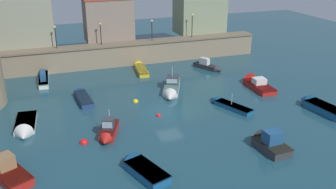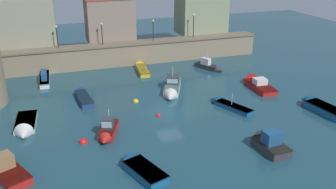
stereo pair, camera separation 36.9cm
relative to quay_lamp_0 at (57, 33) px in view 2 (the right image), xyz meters
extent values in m
plane|color=#1E4756|center=(9.59, -18.32, -5.26)|extent=(103.28, 103.28, 0.00)
cube|color=gray|center=(9.59, 0.00, -3.79)|extent=(39.73, 2.21, 2.94)
cube|color=#73644F|center=(9.59, 0.00, -2.20)|extent=(39.73, 2.51, 0.24)
cube|color=gray|center=(-5.44, 3.02, 1.76)|extent=(10.82, 3.83, 8.16)
cube|color=gray|center=(7.79, 3.25, 0.71)|extent=(6.85, 4.29, 6.05)
cube|color=gray|center=(22.46, 3.56, 1.76)|extent=(7.38, 4.91, 8.15)
cylinder|color=black|center=(0.00, 0.00, -0.69)|extent=(0.12, 0.12, 2.77)
sphere|color=#F9D172|center=(0.00, 0.00, 0.84)|extent=(0.32, 0.32, 0.32)
cylinder|color=black|center=(6.02, 0.00, -0.70)|extent=(0.12, 0.12, 2.75)
sphere|color=#F9D172|center=(6.02, 0.00, 0.82)|extent=(0.32, 0.32, 0.32)
cylinder|color=black|center=(13.42, 0.00, -0.72)|extent=(0.12, 0.12, 2.71)
sphere|color=#F9D172|center=(13.42, 0.00, 0.78)|extent=(0.32, 0.32, 0.32)
cylinder|color=black|center=(19.69, 0.00, -0.48)|extent=(0.12, 0.12, 3.20)
sphere|color=#F9D172|center=(19.69, 0.00, 1.27)|extent=(0.32, 0.32, 0.32)
cube|color=red|center=(-5.76, -25.02, -4.90)|extent=(3.84, 5.29, 0.72)
cube|color=#5F0F09|center=(-5.76, -25.02, -4.58)|extent=(3.91, 5.40, 0.08)
cube|color=olive|center=(-5.83, -24.89, -4.01)|extent=(1.64, 1.62, 1.06)
cube|color=#99B7C6|center=(-6.09, -24.36, -3.95)|extent=(1.03, 0.55, 0.64)
cube|color=#195689|center=(24.82, -23.53, -4.87)|extent=(2.33, 4.67, 0.78)
cone|color=#195689|center=(24.47, -20.73, -4.87)|extent=(1.84, 1.46, 1.70)
cube|color=#0C2948|center=(24.82, -23.53, -4.52)|extent=(2.38, 4.76, 0.08)
cube|color=silver|center=(12.13, -12.03, -4.91)|extent=(3.64, 5.33, 0.69)
cone|color=silver|center=(10.81, -14.94, -4.91)|extent=(2.04, 1.94, 1.60)
cube|color=#4F7166|center=(12.13, -12.03, -4.61)|extent=(3.71, 5.43, 0.08)
cube|color=#333842|center=(12.36, -11.51, -4.13)|extent=(1.92, 1.96, 0.88)
cube|color=#99B7C6|center=(12.05, -12.20, -4.09)|extent=(1.19, 0.58, 0.53)
cylinder|color=#B2B2B7|center=(12.23, -11.80, -3.54)|extent=(0.08, 0.08, 2.06)
cube|color=#333338|center=(19.46, -5.79, -4.96)|extent=(2.72, 3.78, 0.59)
cone|color=#333338|center=(20.53, -7.83, -4.96)|extent=(1.44, 1.41, 1.08)
cube|color=black|center=(19.46, -5.79, -4.71)|extent=(2.77, 3.85, 0.08)
cube|color=silver|center=(19.35, -5.59, -4.22)|extent=(1.23, 1.49, 0.90)
cylinder|color=#B2B2B7|center=(19.44, -5.76, -3.78)|extent=(0.08, 0.08, 1.78)
cube|color=#195689|center=(4.13, -28.43, -4.92)|extent=(2.88, 4.26, 0.68)
cone|color=#195689|center=(3.32, -26.10, -4.92)|extent=(1.88, 1.56, 1.61)
cube|color=#0A2847|center=(4.13, -28.43, -4.62)|extent=(2.94, 4.35, 0.08)
cube|color=white|center=(-2.23, -3.91, -4.95)|extent=(1.38, 5.86, 0.62)
cone|color=white|center=(-2.07, -0.36, -4.95)|extent=(1.12, 1.45, 1.06)
cube|color=slate|center=(-2.23, -3.91, -4.68)|extent=(1.40, 5.98, 0.08)
cube|color=navy|center=(-2.26, -4.62, -4.17)|extent=(0.76, 2.28, 0.93)
cube|color=#99B7C6|center=(-2.21, -3.49, -4.13)|extent=(0.60, 0.09, 0.56)
cube|color=silver|center=(-4.42, -16.19, -5.00)|extent=(2.19, 4.62, 0.51)
cone|color=silver|center=(-4.64, -19.01, -5.00)|extent=(1.85, 1.39, 1.75)
cube|color=#4C715E|center=(-4.42, -16.19, -4.79)|extent=(2.24, 4.71, 0.08)
cube|color=#195689|center=(16.30, -19.59, -5.01)|extent=(2.76, 4.50, 0.50)
cone|color=#195689|center=(15.26, -17.04, -5.01)|extent=(1.51, 1.56, 1.12)
cube|color=#093342|center=(16.30, -19.59, -4.80)|extent=(2.82, 4.59, 0.08)
cylinder|color=#B2B2B7|center=(16.18, -19.30, -4.15)|extent=(0.08, 0.08, 1.22)
cube|color=#333338|center=(15.18, -28.28, -4.90)|extent=(2.03, 3.39, 0.72)
cone|color=#333338|center=(15.06, -26.23, -4.90)|extent=(1.80, 1.02, 1.75)
cube|color=black|center=(15.18, -28.28, -4.57)|extent=(2.07, 3.45, 0.08)
cube|color=navy|center=(15.18, -28.24, -3.99)|extent=(1.49, 1.24, 1.09)
cube|color=#99B7C6|center=(15.15, -27.66, -3.93)|extent=(1.28, 0.14, 0.65)
cube|color=red|center=(2.81, -20.78, -4.88)|extent=(2.39, 3.51, 0.76)
cone|color=red|center=(2.06, -22.68, -4.88)|extent=(1.46, 1.30, 1.21)
cube|color=#4D0D09|center=(2.81, -20.78, -4.54)|extent=(2.43, 3.58, 0.08)
cube|color=#333842|center=(2.70, -21.05, -4.01)|extent=(1.30, 1.26, 0.97)
cube|color=#99B7C6|center=(2.53, -21.49, -3.96)|extent=(0.87, 0.39, 0.58)
cylinder|color=#B2B2B7|center=(2.94, -20.45, -3.72)|extent=(0.08, 0.08, 1.54)
cube|color=navy|center=(1.63, -12.23, -4.94)|extent=(1.62, 4.51, 0.64)
cone|color=navy|center=(1.40, -9.45, -4.94)|extent=(1.30, 1.33, 1.20)
cube|color=black|center=(1.63, -12.23, -4.66)|extent=(1.65, 4.60, 0.08)
cube|color=red|center=(22.19, -15.21, -4.95)|extent=(2.14, 5.02, 0.61)
cone|color=red|center=(22.35, -12.11, -4.95)|extent=(1.86, 1.47, 1.79)
cube|color=maroon|center=(22.19, -15.21, -4.69)|extent=(2.18, 5.12, 0.08)
cube|color=silver|center=(22.20, -15.07, -4.30)|extent=(1.49, 1.33, 0.70)
cube|color=gold|center=(10.49, -4.40, -4.96)|extent=(1.78, 4.90, 0.60)
cone|color=gold|center=(10.82, -1.41, -4.96)|extent=(1.35, 1.46, 1.22)
cube|color=brown|center=(10.49, -4.40, -4.70)|extent=(1.82, 4.99, 0.08)
sphere|color=red|center=(0.35, -21.68, -5.26)|extent=(0.77, 0.77, 0.77)
sphere|color=red|center=(8.30, -18.54, -5.26)|extent=(0.52, 0.52, 0.52)
sphere|color=yellow|center=(7.04, -14.15, -5.26)|extent=(0.64, 0.64, 0.64)
camera|label=1|loc=(-2.47, -51.86, 11.08)|focal=40.55mm
camera|label=2|loc=(-2.12, -51.98, 11.08)|focal=40.55mm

